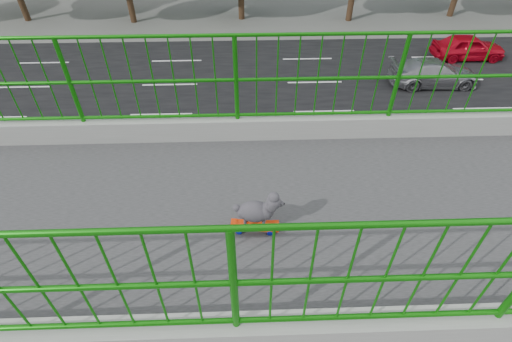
{
  "coord_description": "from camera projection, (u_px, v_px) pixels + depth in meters",
  "views": [
    {
      "loc": [
        2.77,
        4.1,
        10.02
      ],
      "look_at": [
        -0.83,
        4.22,
        6.86
      ],
      "focal_mm": 26.33,
      "sensor_mm": 36.0,
      "label": 1
    }
  ],
  "objects": [
    {
      "name": "car_0",
      "position": [
        324.0,
        205.0,
        12.78
      ],
      "size": [
        1.71,
        4.26,
        1.45
      ],
      "primitive_type": "imported",
      "color": "#B80719",
      "rests_on": "ground"
    },
    {
      "name": "skateboard",
      "position": [
        255.0,
        226.0,
        3.86
      ],
      "size": [
        0.18,
        0.51,
        0.07
      ],
      "rotation": [
        0.0,
        0.0,
        -0.08
      ],
      "color": "#EE3408",
      "rests_on": "footbridge"
    },
    {
      "name": "poodle",
      "position": [
        257.0,
        210.0,
        3.7
      ],
      "size": [
        0.24,
        0.51,
        0.42
      ],
      "rotation": [
        0.0,
        0.0,
        -0.08
      ],
      "color": "#2B282D",
      "rests_on": "skateboard"
    },
    {
      "name": "car_1",
      "position": [
        43.0,
        152.0,
        14.89
      ],
      "size": [
        1.61,
        4.63,
        1.53
      ],
      "primitive_type": "imported",
      "color": "white",
      "rests_on": "ground"
    },
    {
      "name": "road",
      "position": [
        161.0,
        115.0,
        18.34
      ],
      "size": [
        18.0,
        90.0,
        0.02
      ],
      "primitive_type": "cube",
      "color": "black",
      "rests_on": "ground"
    },
    {
      "name": "car_4",
      "position": [
        468.0,
        47.0,
        22.69
      ],
      "size": [
        1.7,
        4.21,
        1.44
      ],
      "primitive_type": "imported",
      "rotation": [
        0.0,
        0.0,
        3.14
      ],
      "color": "#B80719",
      "rests_on": "ground"
    },
    {
      "name": "car_3",
      "position": [
        434.0,
        73.0,
        20.22
      ],
      "size": [
        1.93,
        4.74,
        1.37
      ],
      "primitive_type": "imported",
      "rotation": [
        0.0,
        0.0,
        3.14
      ],
      "color": "gray",
      "rests_on": "ground"
    }
  ]
}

